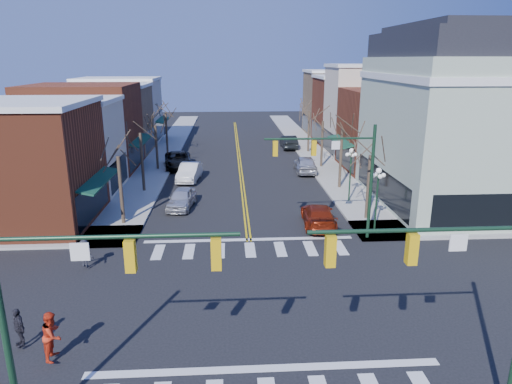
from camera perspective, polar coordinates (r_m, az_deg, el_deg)
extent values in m
plane|color=black|center=(21.68, 0.08, -13.80)|extent=(160.00, 160.00, 0.00)
cube|color=#9E9B93|center=(40.91, -14.04, 0.51)|extent=(3.50, 70.00, 0.15)
cube|color=#9E9B93|center=(41.40, 10.50, 0.91)|extent=(3.50, 70.00, 0.15)
cube|color=maroon|center=(34.37, -28.08, 2.83)|extent=(10.00, 8.50, 8.00)
cube|color=beige|center=(41.44, -23.76, 5.03)|extent=(10.00, 7.00, 7.50)
cube|color=maroon|center=(48.84, -20.70, 7.48)|extent=(10.00, 9.00, 8.50)
cube|color=#957552|center=(56.75, -18.29, 8.44)|extent=(10.00, 7.50, 7.80)
cube|color=beige|center=(64.21, -16.60, 9.59)|extent=(10.00, 8.00, 8.20)
cube|color=maroon|center=(47.99, 17.02, 7.37)|extent=(10.00, 8.50, 8.00)
cube|color=beige|center=(55.13, 14.34, 9.70)|extent=(10.00, 7.00, 10.00)
cube|color=maroon|center=(62.36, 12.22, 9.85)|extent=(10.00, 8.00, 8.50)
cube|color=#957552|center=(70.03, 10.49, 10.83)|extent=(10.00, 8.00, 9.00)
cube|color=#A8B89F|center=(38.01, 24.44, 6.73)|extent=(12.00, 14.00, 11.00)
cube|color=white|center=(37.65, 25.18, 12.88)|extent=(12.25, 14.25, 0.50)
cube|color=black|center=(37.64, 25.62, 16.35)|extent=(11.40, 13.40, 1.80)
cube|color=black|center=(37.69, 25.83, 18.01)|extent=(9.80, 11.80, 0.60)
cylinder|color=#14331E|center=(14.83, -28.88, -15.32)|extent=(0.20, 0.20, 7.20)
cylinder|color=#14331E|center=(12.53, -17.08, -5.38)|extent=(6.50, 0.12, 0.12)
cube|color=gold|center=(12.67, -15.43, -7.70)|extent=(0.28, 0.28, 0.90)
cube|color=gold|center=(12.39, -4.99, -7.69)|extent=(0.28, 0.28, 0.90)
cylinder|color=#14331E|center=(13.28, 20.42, -4.46)|extent=(6.50, 0.12, 0.12)
cube|color=gold|center=(13.35, 18.90, -6.73)|extent=(0.28, 0.28, 0.90)
cube|color=gold|center=(12.68, 9.27, -7.27)|extent=(0.28, 0.28, 0.90)
cylinder|color=#14331E|center=(28.44, 14.18, 0.98)|extent=(0.20, 0.20, 7.20)
cylinder|color=#14331E|center=(27.03, 7.96, 6.62)|extent=(6.50, 0.12, 0.12)
cube|color=gold|center=(27.06, 7.24, 5.48)|extent=(0.28, 0.28, 0.90)
cube|color=gold|center=(26.74, 2.42, 5.46)|extent=(0.28, 0.28, 0.90)
cylinder|color=#14331E|center=(30.12, 14.81, -1.38)|extent=(0.12, 0.12, 4.00)
sphere|color=white|center=(29.56, 15.11, 2.59)|extent=(0.36, 0.36, 0.36)
cylinder|color=#14331E|center=(36.11, 11.67, 1.74)|extent=(0.12, 0.12, 4.00)
sphere|color=white|center=(35.64, 11.87, 5.09)|extent=(0.36, 0.36, 0.36)
cylinder|color=#382B21|center=(31.74, -16.52, 0.10)|extent=(0.24, 0.24, 4.76)
cylinder|color=#382B21|center=(39.31, -14.03, 3.55)|extent=(0.24, 0.24, 5.04)
cylinder|color=#382B21|center=(47.08, -12.32, 5.41)|extent=(0.24, 0.24, 4.55)
cylinder|color=#382B21|center=(54.86, -11.11, 7.18)|extent=(0.24, 0.24, 4.90)
cylinder|color=#382B21|center=(32.38, 13.84, 0.49)|extent=(0.24, 0.24, 4.62)
cylinder|color=#382B21|center=(39.79, 10.54, 4.02)|extent=(0.24, 0.24, 5.18)
cylinder|color=#382B21|center=(47.47, 8.24, 5.88)|extent=(0.24, 0.24, 4.83)
cylinder|color=#382B21|center=(55.21, 6.59, 7.47)|extent=(0.24, 0.24, 4.97)
imported|color=silver|center=(34.91, -9.30, -0.80)|extent=(2.26, 4.48, 1.47)
imported|color=silver|center=(42.70, -8.32, 2.49)|extent=(2.23, 5.00, 1.60)
imported|color=black|center=(47.95, -9.69, 3.96)|extent=(3.46, 6.13, 1.61)
imported|color=maroon|center=(31.05, 7.80, -2.91)|extent=(2.39, 5.18, 1.46)
imported|color=silver|center=(45.52, 6.18, 3.49)|extent=(2.20, 5.02, 1.68)
imported|color=black|center=(57.87, 4.11, 6.27)|extent=(1.84, 5.01, 1.64)
imported|color=red|center=(19.13, -24.09, -16.02)|extent=(0.72, 0.93, 1.89)
imported|color=black|center=(20.47, -27.54, -14.76)|extent=(0.91, 0.94, 1.58)
imported|color=black|center=(26.16, -20.63, -7.19)|extent=(1.11, 0.83, 1.52)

